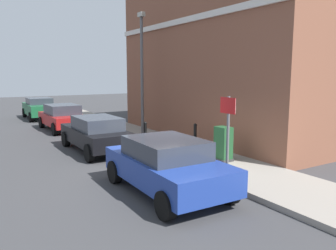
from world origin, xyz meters
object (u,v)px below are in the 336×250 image
Objects in this scene: bollard_near_cabinet at (195,136)px; lamppost at (142,68)px; street_sign at (228,125)px; car_black at (96,133)px; utility_cabinet at (223,145)px; car_blue at (167,164)px; car_green at (40,108)px; bollard_far_kerb at (145,134)px; car_red at (63,117)px.

lamppost is (-0.08, 4.21, 2.60)m from bollard_near_cabinet.
street_sign reaches higher than bollard_near_cabinet.
lamppost is (2.98, 1.79, 2.57)m from car_black.
utility_cabinet is 0.20× the size of lamppost.
car_blue is at bearing -135.70° from bollard_near_cabinet.
utility_cabinet is at bearing -168.67° from car_green.
street_sign is 7.81m from lamppost.
car_green reaches higher than bollard_far_kerb.
street_sign is at bearing -163.40° from car_black.
utility_cabinet is at bearing -68.12° from bollard_far_kerb.
bollard_near_cabinet is at bearing -167.01° from car_green.
bollard_far_kerb is at bearing -171.78° from car_green.
car_blue is 1.00× the size of car_red.
car_blue reaches higher than utility_cabinet.
bollard_far_kerb is at bearing -115.19° from lamppost.
car_red is 5.58m from lamppost.
car_black is (0.07, 5.48, -0.01)m from car_blue.
car_black is 3.98× the size of bollard_near_cabinet.
car_red is 3.46× the size of utility_cabinet.
car_green reaches higher than car_blue.
car_red reaches higher than bollard_near_cabinet.
car_blue reaches higher than car_red.
bollard_far_kerb is at bearing -20.38° from car_blue.
bollard_far_kerb is 0.45× the size of street_sign.
bollard_far_kerb is (1.60, -12.47, -0.05)m from car_green.
lamppost reaches higher than car_red.
car_green is at bearing 0.36° from car_blue.
car_black is 1.03× the size of car_green.
car_black is at bearing 149.75° from bollard_far_kerb.
bollard_far_kerb is at bearing -169.29° from car_red.
car_green is 3.49× the size of utility_cabinet.
car_red is at bearing 108.91° from bollard_near_cabinet.
car_green reaches higher than bollard_near_cabinet.
street_sign is at bearing -173.60° from car_green.
bollard_near_cabinet is 3.70m from street_sign.
car_green is at bearing 100.42° from utility_cabinet.
street_sign is (-1.32, -3.32, 0.96)m from bollard_near_cabinet.
bollard_far_kerb is 0.18× the size of lamppost.
car_red is 3.83× the size of bollard_near_cabinet.
car_green is 12.57m from bollard_far_kerb.
street_sign is at bearing -127.82° from utility_cabinet.
car_red is (0.21, 5.90, -0.00)m from car_black.
bollard_far_kerb is (1.47, -6.88, -0.03)m from car_red.
car_blue is 0.99× the size of car_green.
bollard_near_cabinet and bollard_far_kerb have the same top height.
utility_cabinet reaches higher than bollard_near_cabinet.
street_sign is at bearing -173.88° from car_red.
street_sign reaches higher than car_red.
car_red is 1.73× the size of street_sign.
car_red is 0.70× the size of lamppost.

